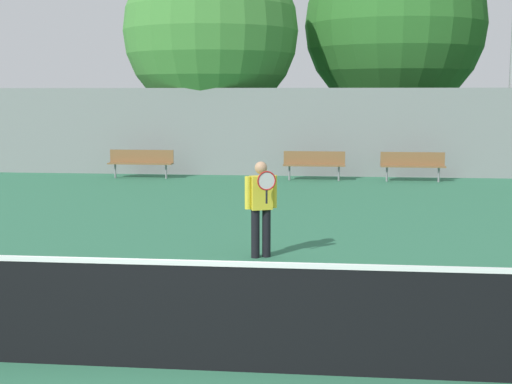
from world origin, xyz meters
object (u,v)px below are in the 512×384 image
at_px(bench_adjacent_court, 314,162).
at_px(tree_green_broad, 211,32).
at_px(tennis_net, 169,314).
at_px(tree_green_tall, 395,26).
at_px(tennis_player, 261,204).
at_px(bench_courtside_near, 141,160).
at_px(bench_courtside_far, 413,163).

xyz_separation_m(bench_adjacent_court, tree_green_broad, (-3.75, 3.32, 4.25)).
bearing_deg(tennis_net, tree_green_tall, 79.73).
xyz_separation_m(tennis_net, tennis_player, (0.42, 4.85, 0.33)).
bearing_deg(bench_courtside_near, tennis_net, -73.90).
bearing_deg(tennis_net, tree_green_broad, 98.28).
height_order(bench_courtside_near, bench_courtside_far, same).
bearing_deg(bench_adjacent_court, bench_courtside_near, 180.00).
xyz_separation_m(tennis_player, bench_adjacent_court, (0.60, 10.60, -0.33)).
distance_m(tree_green_tall, tree_green_broad, 7.08).
bearing_deg(tree_green_broad, tree_green_tall, 21.23).
distance_m(bench_courtside_near, bench_adjacent_court, 5.48).
relative_size(bench_courtside_near, tree_green_broad, 0.26).
bearing_deg(bench_adjacent_court, bench_courtside_far, 0.00).
relative_size(tennis_net, bench_courtside_far, 5.41).
bearing_deg(tree_green_tall, tennis_player, -101.80).
relative_size(bench_courtside_far, tree_green_tall, 0.23).
height_order(bench_courtside_far, tree_green_tall, tree_green_tall).
bearing_deg(tree_green_tall, tree_green_broad, -158.77).
bearing_deg(bench_courtside_near, bench_courtside_far, -0.00).
xyz_separation_m(bench_courtside_far, bench_adjacent_court, (-3.00, -0.00, -0.00)).
bearing_deg(tree_green_broad, tennis_net, -81.72).
xyz_separation_m(bench_courtside_near, tree_green_broad, (1.73, 3.32, 4.25)).
distance_m(bench_courtside_near, tree_green_tall, 11.19).
distance_m(bench_adjacent_court, tree_green_tall, 8.01).
height_order(tree_green_tall, tree_green_broad, tree_green_tall).
distance_m(tennis_net, tree_green_broad, 19.44).
distance_m(bench_courtside_far, tree_green_tall, 7.49).
distance_m(bench_courtside_near, tree_green_broad, 5.66).
distance_m(tennis_net, tennis_player, 4.88).
bearing_deg(bench_courtside_far, tennis_player, -108.77).
relative_size(tennis_net, tree_green_tall, 1.22).
bearing_deg(tennis_net, bench_courtside_far, 75.41).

